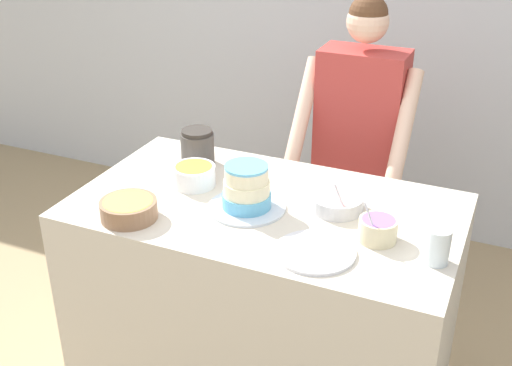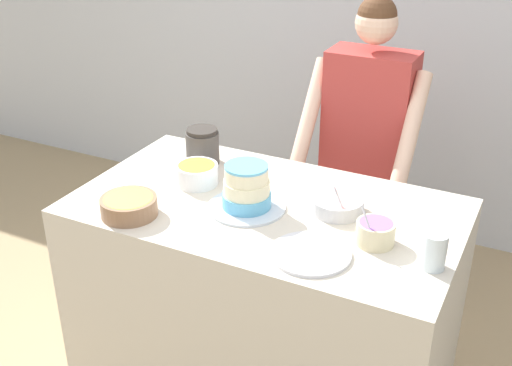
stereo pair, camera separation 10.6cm
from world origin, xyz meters
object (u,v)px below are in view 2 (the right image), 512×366
object	(u,v)px
cake	(247,190)
frosting_bowl_purple	(375,232)
frosting_bowl_orange	(197,173)
frosting_bowl_pink	(337,204)
frosting_bowl_yellow	(129,206)
stoneware_jar	(202,146)
ceramic_plate	(310,254)
drinking_glass	(434,251)
person_baker	(367,133)

from	to	relation	value
cake	frosting_bowl_purple	xyz separation A→B (m)	(0.51, -0.02, -0.03)
cake	frosting_bowl_purple	size ratio (longest dim) A/B	1.88
frosting_bowl_purple	frosting_bowl_orange	bearing A→B (deg)	171.36
frosting_bowl_orange	frosting_bowl_pink	xyz separation A→B (m)	(0.59, 0.03, -0.01)
frosting_bowl_purple	frosting_bowl_yellow	world-z (taller)	frosting_bowl_purple
stoneware_jar	ceramic_plate	bearing A→B (deg)	-34.18
drinking_glass	stoneware_jar	world-z (taller)	stoneware_jar
frosting_bowl_yellow	frosting_bowl_pink	size ratio (longest dim) A/B	1.06
frosting_bowl_orange	ceramic_plate	size ratio (longest dim) A/B	0.63
ceramic_plate	stoneware_jar	world-z (taller)	stoneware_jar
person_baker	frosting_bowl_pink	xyz separation A→B (m)	(0.12, -0.71, -0.01)
frosting_bowl_pink	person_baker	bearing A→B (deg)	99.20
frosting_bowl_purple	frosting_bowl_orange	size ratio (longest dim) A/B	0.91
person_baker	stoneware_jar	world-z (taller)	person_baker
person_baker	frosting_bowl_pink	size ratio (longest dim) A/B	7.86
frosting_bowl_purple	drinking_glass	xyz separation A→B (m)	(0.21, -0.06, 0.02)
frosting_bowl_orange	drinking_glass	size ratio (longest dim) A/B	1.39
person_baker	ceramic_plate	world-z (taller)	person_baker
frosting_bowl_purple	stoneware_jar	xyz separation A→B (m)	(-0.87, 0.31, 0.03)
ceramic_plate	frosting_bowl_orange	bearing A→B (deg)	154.92
stoneware_jar	frosting_bowl_orange	bearing A→B (deg)	-65.77
person_baker	stoneware_jar	bearing A→B (deg)	-135.07
frosting_bowl_orange	frosting_bowl_yellow	world-z (taller)	frosting_bowl_orange
person_baker	cake	distance (m)	0.86
frosting_bowl_orange	frosting_bowl_pink	size ratio (longest dim) A/B	0.87
person_baker	drinking_glass	xyz separation A→B (m)	(0.52, -0.92, 0.02)
frosting_bowl_purple	frosting_bowl_pink	distance (m)	0.25
person_baker	frosting_bowl_pink	bearing A→B (deg)	-80.80
cake	frosting_bowl_pink	world-z (taller)	cake
frosting_bowl_yellow	drinking_glass	xyz separation A→B (m)	(1.08, 0.16, 0.02)
person_baker	frosting_bowl_orange	size ratio (longest dim) A/B	8.98
frosting_bowl_orange	drinking_glass	world-z (taller)	drinking_glass
frosting_bowl_yellow	stoneware_jar	world-z (taller)	stoneware_jar
person_baker	stoneware_jar	xyz separation A→B (m)	(-0.56, -0.56, 0.04)
frosting_bowl_pink	cake	bearing A→B (deg)	-157.71
ceramic_plate	stoneware_jar	distance (m)	0.85
person_baker	frosting_bowl_purple	distance (m)	0.92
frosting_bowl_purple	ceramic_plate	distance (m)	0.24
drinking_glass	stoneware_jar	bearing A→B (deg)	161.30
person_baker	frosting_bowl_orange	xyz separation A→B (m)	(-0.48, -0.75, 0.01)
frosting_bowl_yellow	frosting_bowl_orange	bearing A→B (deg)	75.00
frosting_bowl_orange	stoneware_jar	world-z (taller)	stoneware_jar
stoneware_jar	drinking_glass	bearing A→B (deg)	-18.70
person_baker	drinking_glass	distance (m)	1.06
ceramic_plate	cake	bearing A→B (deg)	150.38
person_baker	drinking_glass	size ratio (longest dim) A/B	12.46
frosting_bowl_orange	person_baker	bearing A→B (deg)	57.46
frosting_bowl_orange	stoneware_jar	xyz separation A→B (m)	(-0.08, 0.19, 0.03)
frosting_bowl_yellow	frosting_bowl_pink	bearing A→B (deg)	28.44
cake	frosting_bowl_yellow	distance (m)	0.44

